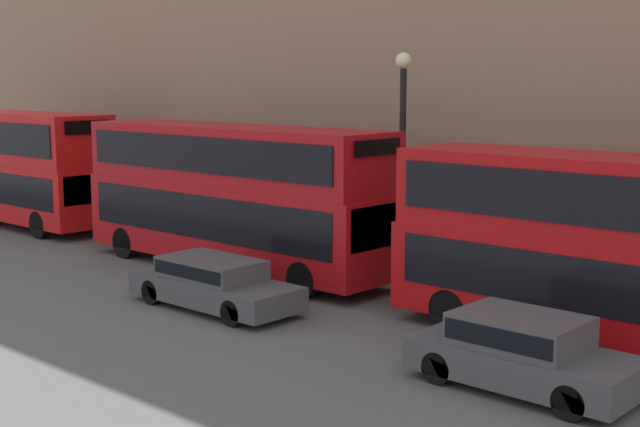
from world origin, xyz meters
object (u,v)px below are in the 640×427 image
at_px(car_hatchback, 214,282).
at_px(bus_second_in_queue, 233,191).
at_px(pedestrian, 170,215).
at_px(bus_third_in_queue, 17,163).
at_px(car_dark_sedan, 523,350).
at_px(bus_leading, 629,247).

bearing_deg(car_hatchback, bus_second_in_queue, 41.25).
relative_size(car_hatchback, pedestrian, 3.07).
distance_m(car_hatchback, pedestrian, 11.15).
distance_m(bus_third_in_queue, car_dark_sedan, 24.56).
bearing_deg(pedestrian, bus_third_in_queue, 113.01).
bearing_deg(car_hatchback, pedestrian, 57.36).
xyz_separation_m(bus_leading, bus_third_in_queue, (-0.00, 24.77, 0.14)).
bearing_deg(bus_leading, car_hatchback, 110.22).
distance_m(bus_leading, bus_third_in_queue, 24.77).
bearing_deg(bus_second_in_queue, pedestrian, 67.82).
xyz_separation_m(bus_second_in_queue, car_dark_sedan, (-3.40, -11.71, -1.66)).
relative_size(bus_third_in_queue, car_hatchback, 2.09).
bearing_deg(pedestrian, bus_second_in_queue, -112.18).
distance_m(car_dark_sedan, car_hatchback, 8.73).
bearing_deg(bus_leading, car_dark_sedan, 171.59).
distance_m(bus_second_in_queue, bus_third_in_queue, 12.55).
xyz_separation_m(bus_second_in_queue, bus_third_in_queue, (-0.00, 12.55, 0.03)).
distance_m(bus_second_in_queue, car_dark_sedan, 12.31).
relative_size(bus_second_in_queue, car_hatchback, 2.32).
height_order(bus_leading, bus_second_in_queue, bus_second_in_queue).
bearing_deg(pedestrian, bus_leading, -97.98).
xyz_separation_m(bus_third_in_queue, car_hatchback, (-3.40, -15.54, -1.75)).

